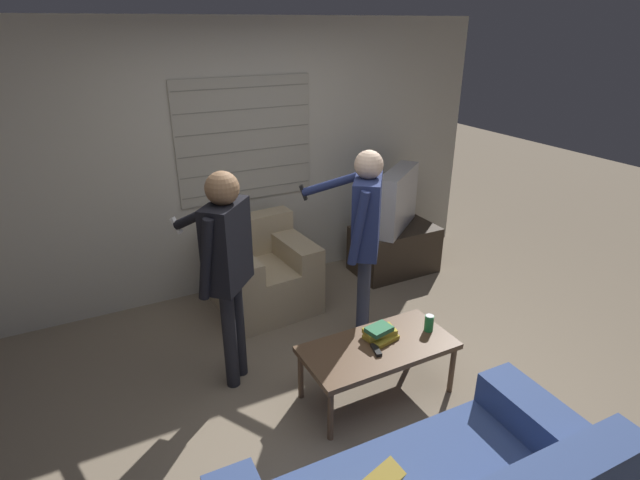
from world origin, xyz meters
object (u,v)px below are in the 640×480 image
spare_remote (376,350)px  tv (397,200)px  person_left_standing (226,256)px  book_stack (380,333)px  coffee_table (378,350)px  person_right_standing (365,225)px  soda_can (429,323)px  armchair_beige (263,273)px

spare_remote → tv: bearing=64.7°
person_left_standing → book_stack: bearing=-79.4°
coffee_table → tv: (1.26, 1.59, 0.43)m
book_stack → tv: bearing=51.7°
person_left_standing → person_right_standing: (1.13, 0.03, 0.01)m
book_stack → spare_remote: bearing=-132.4°
coffee_table → tv: 2.07m
book_stack → soda_can: soda_can is taller
person_left_standing → person_right_standing: bearing=-45.2°
armchair_beige → tv: bearing=177.1°
spare_remote → person_right_standing: bearing=78.4°
book_stack → soda_can: 0.38m
person_left_standing → spare_remote: person_left_standing is taller
person_left_standing → soda_can: size_ratio=12.90×
soda_can → armchair_beige: bearing=113.6°
tv → spare_remote: tv is taller
soda_can → coffee_table: bearing=178.2°
coffee_table → person_left_standing: (-0.85, 0.64, 0.64)m
armchair_beige → coffee_table: bearing=95.1°
coffee_table → soda_can: 0.44m
coffee_table → book_stack: book_stack is taller
person_right_standing → spare_remote: bearing=-168.9°
person_right_standing → book_stack: (-0.23, -0.61, -0.57)m
person_left_standing → book_stack: (0.90, -0.58, -0.56)m
person_right_standing → spare_remote: size_ratio=12.01×
person_right_standing → spare_remote: 1.00m
person_right_standing → book_stack: 0.86m
armchair_beige → spare_remote: (0.21, -1.60, 0.10)m
person_right_standing → soda_can: size_ratio=12.94×
coffee_table → book_stack: 0.12m
person_left_standing → tv: bearing=-22.5°
book_stack → soda_can: bearing=-11.8°
person_left_standing → spare_remote: size_ratio=11.98×
book_stack → armchair_beige: bearing=101.8°
person_left_standing → person_right_standing: 1.13m
tv → person_left_standing: bearing=-13.7°
person_right_standing → spare_remote: (-0.34, -0.72, -0.60)m
armchair_beige → soda_can: 1.71m
person_left_standing → book_stack: size_ratio=6.95×
soda_can → book_stack: bearing=168.2°
armchair_beige → person_right_standing: person_right_standing is taller
armchair_beige → person_right_standing: 1.25m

